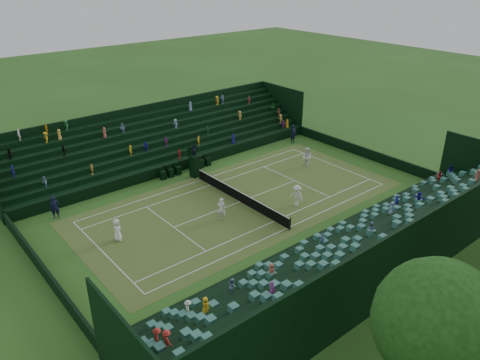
# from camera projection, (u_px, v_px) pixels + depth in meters

# --- Properties ---
(ground) EXTENTS (160.00, 160.00, 0.00)m
(ground) POSITION_uv_depth(u_px,v_px,m) (240.00, 202.00, 38.48)
(ground) COLOR #2A561B
(ground) RESTS_ON ground
(court_surface) EXTENTS (12.97, 26.77, 0.01)m
(court_surface) POSITION_uv_depth(u_px,v_px,m) (240.00, 202.00, 38.48)
(court_surface) COLOR #377527
(court_surface) RESTS_ON ground
(perimeter_wall_north) EXTENTS (17.17, 0.20, 1.00)m
(perimeter_wall_north) POSITION_uv_depth(u_px,v_px,m) (361.00, 151.00, 47.42)
(perimeter_wall_north) COLOR black
(perimeter_wall_north) RESTS_ON ground
(perimeter_wall_south) EXTENTS (17.17, 0.20, 1.00)m
(perimeter_wall_south) POSITION_uv_depth(u_px,v_px,m) (44.00, 271.00, 29.12)
(perimeter_wall_south) COLOR black
(perimeter_wall_south) RESTS_ON ground
(perimeter_wall_east) EXTENTS (0.20, 31.77, 1.00)m
(perimeter_wall_east) POSITION_uv_depth(u_px,v_px,m) (318.00, 240.00, 32.34)
(perimeter_wall_east) COLOR black
(perimeter_wall_east) RESTS_ON ground
(perimeter_wall_west) EXTENTS (0.20, 31.77, 1.00)m
(perimeter_wall_west) POSITION_uv_depth(u_px,v_px,m) (183.00, 165.00, 44.19)
(perimeter_wall_west) COLOR black
(perimeter_wall_west) RESTS_ON ground
(north_grandstand) EXTENTS (6.60, 32.00, 4.90)m
(north_grandstand) POSITION_uv_depth(u_px,v_px,m) (370.00, 253.00, 28.98)
(north_grandstand) COLOR black
(north_grandstand) RESTS_ON ground
(south_grandstand) EXTENTS (6.60, 32.00, 4.90)m
(south_grandstand) POSITION_uv_depth(u_px,v_px,m) (159.00, 143.00, 46.67)
(south_grandstand) COLOR black
(south_grandstand) RESTS_ON ground
(tennis_net) EXTENTS (11.67, 0.10, 1.06)m
(tennis_net) POSITION_uv_depth(u_px,v_px,m) (240.00, 196.00, 38.26)
(tennis_net) COLOR black
(tennis_net) RESTS_ON ground
(umpire_chair) EXTENTS (1.00, 1.00, 3.15)m
(umpire_chair) POSITION_uv_depth(u_px,v_px,m) (195.00, 163.00, 42.50)
(umpire_chair) COLOR black
(umpire_chair) RESTS_ON ground
(courtside_chairs) EXTENTS (0.52, 5.49, 1.13)m
(courtside_chairs) POSITION_uv_depth(u_px,v_px,m) (186.00, 168.00, 43.78)
(courtside_chairs) COLOR black
(courtside_chairs) RESTS_ON ground
(player_near_west) EXTENTS (0.96, 0.80, 1.69)m
(player_near_west) POSITION_uv_depth(u_px,v_px,m) (117.00, 230.00, 32.86)
(player_near_west) COLOR white
(player_near_west) RESTS_ON ground
(player_near_east) EXTENTS (0.79, 0.77, 1.83)m
(player_near_east) POSITION_uv_depth(u_px,v_px,m) (221.00, 209.00, 35.52)
(player_near_east) COLOR white
(player_near_east) RESTS_ON ground
(player_far_west) EXTENTS (1.01, 0.83, 1.94)m
(player_far_west) POSITION_uv_depth(u_px,v_px,m) (307.00, 157.00, 44.65)
(player_far_west) COLOR white
(player_far_west) RESTS_ON ground
(player_far_east) EXTENTS (1.26, 0.83, 1.82)m
(player_far_east) POSITION_uv_depth(u_px,v_px,m) (297.00, 196.00, 37.53)
(player_far_east) COLOR white
(player_far_east) RESTS_ON ground
(line_judge_north) EXTENTS (0.60, 0.80, 1.99)m
(line_judge_north) POSITION_uv_depth(u_px,v_px,m) (293.00, 134.00, 50.66)
(line_judge_north) COLOR black
(line_judge_north) RESTS_ON ground
(line_judge_south) EXTENTS (0.61, 0.76, 1.83)m
(line_judge_south) POSITION_uv_depth(u_px,v_px,m) (55.00, 207.00, 35.74)
(line_judge_south) COLOR black
(line_judge_south) RESTS_ON ground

